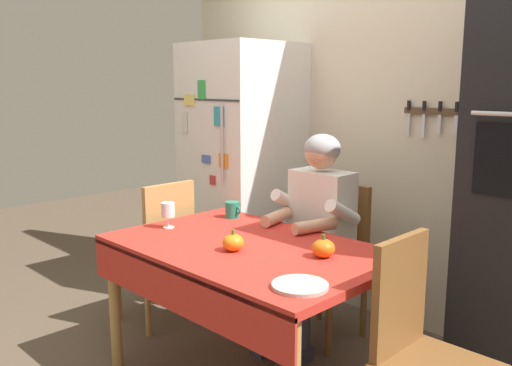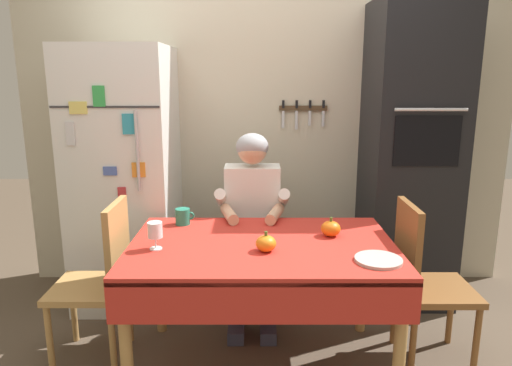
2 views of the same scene
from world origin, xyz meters
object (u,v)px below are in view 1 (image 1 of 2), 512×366
Objects in this scene: chair_behind_person at (333,253)px; chair_right_side at (420,343)px; refrigerator at (243,172)px; chair_left_side at (161,247)px; wine_glass at (168,211)px; serving_tray at (300,286)px; dining_table at (245,262)px; pumpkin_large at (323,248)px; pumpkin_medium at (233,242)px; coffee_mug at (233,210)px; seated_person at (314,223)px.

chair_behind_person is 1.00× the size of chair_right_side.
chair_right_side is (1.85, -0.78, -0.39)m from refrigerator.
chair_right_side and chair_left_side have the same top height.
chair_left_side is (-0.84, -0.67, 0.00)m from chair_behind_person.
wine_glass reaches higher than serving_tray.
wine_glass is (-0.49, -0.86, 0.33)m from chair_behind_person.
chair_left_side is at bearing 172.23° from dining_table.
wine_glass is 0.63× the size of serving_tray.
wine_glass is at bearing -66.89° from refrigerator.
refrigerator reaches higher than pumpkin_large.
pumpkin_large reaches higher than dining_table.
wine_glass is 1.38× the size of pumpkin_medium.
coffee_mug is 1.17m from serving_tray.
chair_behind_person is 6.49× the size of wine_glass.
chair_behind_person is 8.15× the size of coffee_mug.
pumpkin_large is (0.92, 0.20, -0.05)m from wine_glass.
wine_glass is 0.57m from pumpkin_medium.
dining_table is 0.58m from wine_glass.
chair_left_side is (-0.90, 0.12, -0.14)m from dining_table.
chair_behind_person is 8.58× the size of pumpkin_large.
seated_person is 5.51× the size of serving_tray.
dining_table is at bearing -160.61° from pumpkin_large.
dining_table is 12.92× the size of pumpkin_large.
wine_glass is 1.11m from serving_tray.
pumpkin_medium is at bearing -85.22° from chair_behind_person.
chair_right_side is at bearing 43.49° from serving_tray.
chair_behind_person reaches higher than wine_glass.
pumpkin_large is at bearing 115.33° from serving_tray.
chair_left_side is 8.15× the size of coffee_mug.
refrigerator is 1.32m from dining_table.
coffee_mug is 1.05× the size of pumpkin_large.
seated_person reaches higher than coffee_mug.
chair_behind_person reaches higher than dining_table.
wine_glass is (-1.45, -0.17, 0.33)m from chair_right_side.
refrigerator reaches higher than chair_right_side.
coffee_mug is (-0.41, -0.26, 0.05)m from seated_person.
chair_right_side reaches higher than pumpkin_large.
refrigerator reaches higher than pumpkin_medium.
pumpkin_medium is at bearing -83.94° from seated_person.
dining_table is 0.61m from seated_person.
serving_tray is (1.50, -1.11, -0.15)m from refrigerator.
chair_right_side is (0.90, 0.10, -0.14)m from dining_table.
pumpkin_medium reaches higher than dining_table.
chair_right_side is 6.49× the size of wine_glass.
chair_behind_person is at bearing 120.76° from serving_tray.
coffee_mug is at bearing 150.69° from serving_tray.
refrigerator reaches higher than seated_person.
pumpkin_medium is 0.55m from serving_tray.
pumpkin_large is at bearing -56.48° from chair_behind_person.
chair_left_side is 6.49× the size of wine_glass.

